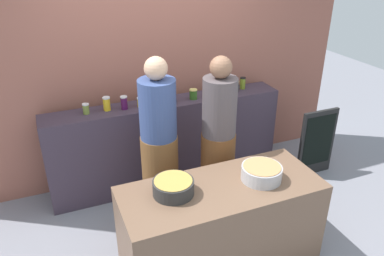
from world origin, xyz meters
The scene contains 18 objects.
ground centered at (0.00, 0.00, 0.00)m, with size 12.00×12.00×0.00m, color gray.
storefront_wall centered at (0.00, 1.45, 1.50)m, with size 4.80×0.12×3.00m, color #99594A.
display_shelf centered at (0.00, 1.10, 0.52)m, with size 2.70×0.36×1.03m, color #3B2F3D.
prep_table centered at (0.00, -0.30, 0.40)m, with size 1.70×0.70×0.81m, color brown.
preserve_jar_0 centered at (-0.86, 1.11, 1.09)m, with size 0.07×0.07×0.11m.
preserve_jar_1 centered at (-0.65, 1.12, 1.11)m, with size 0.08×0.08×0.15m.
preserve_jar_2 centered at (-0.47, 1.08, 1.10)m, with size 0.07×0.07×0.14m.
preserve_jar_3 centered at (-0.29, 1.08, 1.08)m, with size 0.08×0.08×0.10m.
preserve_jar_4 centered at (-0.12, 1.11, 1.09)m, with size 0.09×0.09×0.11m.
preserve_jar_5 centered at (0.06, 1.06, 1.10)m, with size 0.08×0.08×0.14m.
preserve_jar_6 centered at (0.31, 1.07, 1.09)m, with size 0.09×0.09×0.11m.
preserve_jar_7 centered at (0.86, 1.09, 1.10)m, with size 0.08×0.08×0.13m.
preserve_jar_8 centered at (0.99, 1.15, 1.10)m, with size 0.07×0.07×0.14m.
cooking_pot_left centered at (-0.40, -0.23, 0.87)m, with size 0.33×0.33×0.13m.
cooking_pot_center centered at (0.36, -0.32, 0.87)m, with size 0.34×0.34×0.13m.
cook_with_tongs centered at (-0.28, 0.50, 0.78)m, with size 0.37×0.37×1.73m.
cook_in_cap centered at (0.28, 0.35, 0.78)m, with size 0.34×0.34×1.71m.
chalkboard_sign centered at (1.73, 0.56, 0.43)m, with size 0.49×0.05×0.85m.
Camera 1 is at (-1.21, -2.59, 2.62)m, focal length 35.35 mm.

